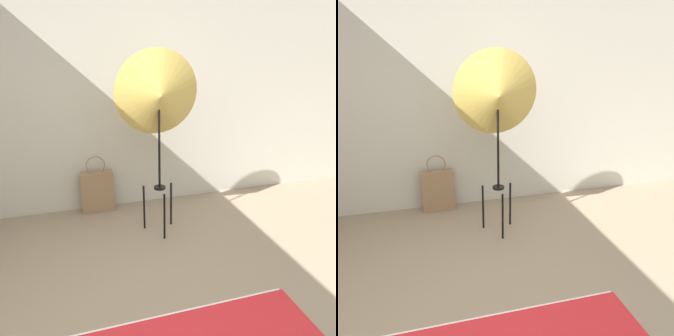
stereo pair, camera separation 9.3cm
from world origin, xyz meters
TOP-DOWN VIEW (x-y plane):
  - wall_back at (0.00, 2.53)m, footprint 8.00×0.05m
  - photo_umbrella at (0.44, 1.79)m, footprint 0.76×0.29m
  - tote_bag at (-0.10, 2.40)m, footprint 0.35×0.12m

SIDE VIEW (x-z plane):
  - tote_bag at x=-0.10m, z-range -0.08..0.56m
  - wall_back at x=0.00m, z-range 0.00..2.60m
  - photo_umbrella at x=0.44m, z-range 0.46..2.18m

